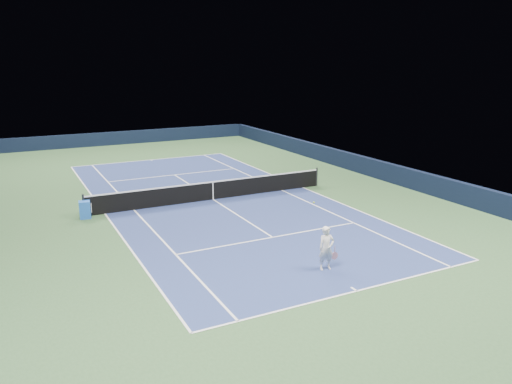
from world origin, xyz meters
name	(u,v)px	position (x,y,z in m)	size (l,w,h in m)	color
ground	(213,200)	(0.00, 0.00, 0.00)	(40.00, 40.00, 0.00)	#31532D
wall_far	(125,138)	(0.00, 19.82, 0.55)	(22.00, 0.35, 1.10)	black
wall_right	(377,169)	(10.82, 0.00, 0.55)	(0.35, 40.00, 1.10)	black
court_surface	(213,200)	(0.00, 0.00, 0.00)	(10.97, 23.77, 0.01)	navy
baseline_far	(151,160)	(0.00, 11.88, 0.01)	(10.97, 0.08, 0.00)	white
baseline_near	(357,291)	(0.00, -11.88, 0.01)	(10.97, 0.08, 0.00)	white
sideline_doubles_right	(303,188)	(5.49, 0.00, 0.01)	(0.08, 23.77, 0.00)	white
sideline_doubles_left	(105,214)	(-5.49, 0.00, 0.01)	(0.08, 23.77, 0.00)	white
sideline_singles_right	(282,190)	(4.12, 0.00, 0.01)	(0.08, 23.77, 0.00)	white
sideline_singles_left	(134,210)	(-4.12, 0.00, 0.01)	(0.08, 23.77, 0.00)	white
service_line_far	(175,175)	(0.00, 6.40, 0.01)	(8.23, 0.08, 0.00)	white
service_line_near	(273,237)	(0.00, -6.40, 0.01)	(8.23, 0.08, 0.00)	white
center_service_line	(213,199)	(0.00, 0.00, 0.01)	(0.08, 12.80, 0.00)	white
center_mark_far	(151,160)	(0.00, 11.73, 0.01)	(0.08, 0.30, 0.00)	white
center_mark_near	(354,289)	(0.00, -11.73, 0.01)	(0.08, 0.30, 0.00)	white
tennis_net	(213,190)	(0.00, 0.00, 0.50)	(12.90, 0.10, 1.07)	black
sponsor_cube	(85,210)	(-6.40, -0.26, 0.40)	(0.60, 0.50, 0.80)	blue
tennis_player	(326,248)	(0.10, -10.03, 0.78)	(0.76, 1.26, 2.17)	white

